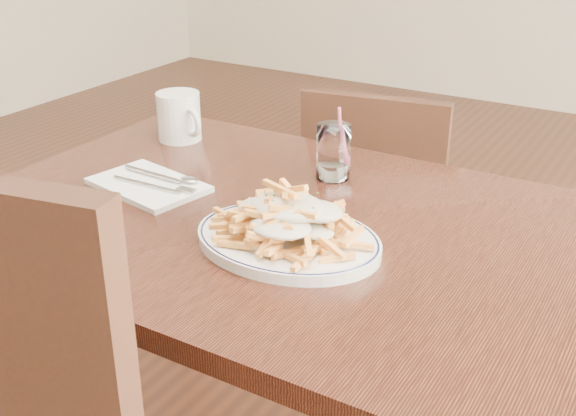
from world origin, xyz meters
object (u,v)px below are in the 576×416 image
Objects in this scene: fries_plate at (288,240)px; coffee_mug at (180,117)px; loaded_fries at (288,213)px; table at (285,255)px; chair_far at (378,213)px; water_glass at (333,155)px.

fries_plate is 0.59m from coffee_mug.
loaded_fries is 1.90× the size of coffee_mug.
table is at bearing 123.53° from loaded_fries.
chair_far is at bearing 102.16° from loaded_fries.
fries_plate reaches higher than table.
water_glass is at bearing 103.86° from fries_plate.
fries_plate is 2.21× the size of water_glass.
coffee_mug is at bearing 176.38° from water_glass.
loaded_fries is at bearing -56.47° from table.
chair_far is at bearing 102.16° from fries_plate.
water_glass is at bearing -79.00° from chair_far.
water_glass is at bearing 103.86° from loaded_fries.
coffee_mug is (-0.33, -0.43, 0.34)m from chair_far.
loaded_fries is at bearing -77.84° from chair_far.
loaded_fries is 0.59m from coffee_mug.
coffee_mug is (-0.42, 0.03, 0.01)m from water_glass.
table is 0.14m from fries_plate.
table is 7.82× the size of water_glass.
table is 0.18m from loaded_fries.
chair_far is 0.64m from coffee_mug.
water_glass reaches higher than table.
loaded_fries is (0.00, 0.00, 0.05)m from fries_plate.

